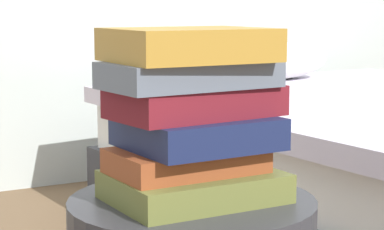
{
  "coord_description": "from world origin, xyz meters",
  "views": [
    {
      "loc": [
        -0.6,
        -1.07,
        0.77
      ],
      "look_at": [
        0.0,
        0.0,
        0.59
      ],
      "focal_mm": 69.76,
      "sensor_mm": 36.0,
      "label": 1
    }
  ],
  "objects_px": {
    "book_rust": "(187,161)",
    "book_slate": "(190,74)",
    "book_olive": "(193,186)",
    "book_ochre": "(189,45)",
    "book_maroon": "(195,102)",
    "book_navy": "(196,132)"
  },
  "relations": [
    {
      "from": "book_rust",
      "to": "book_slate",
      "type": "distance_m",
      "value": 0.14
    },
    {
      "from": "book_olive",
      "to": "book_slate",
      "type": "relative_size",
      "value": 0.98
    },
    {
      "from": "book_olive",
      "to": "book_ochre",
      "type": "height_order",
      "value": "book_ochre"
    },
    {
      "from": "book_maroon",
      "to": "book_olive",
      "type": "bearing_deg",
      "value": -141.89
    },
    {
      "from": "book_maroon",
      "to": "book_slate",
      "type": "relative_size",
      "value": 0.99
    },
    {
      "from": "book_slate",
      "to": "book_olive",
      "type": "bearing_deg",
      "value": 16.78
    },
    {
      "from": "book_navy",
      "to": "book_slate",
      "type": "xyz_separation_m",
      "value": [
        -0.02,
        -0.01,
        0.1
      ]
    },
    {
      "from": "book_maroon",
      "to": "book_slate",
      "type": "xyz_separation_m",
      "value": [
        -0.02,
        -0.01,
        0.05
      ]
    },
    {
      "from": "book_rust",
      "to": "book_maroon",
      "type": "height_order",
      "value": "book_maroon"
    },
    {
      "from": "book_olive",
      "to": "book_maroon",
      "type": "relative_size",
      "value": 0.99
    },
    {
      "from": "book_rust",
      "to": "book_slate",
      "type": "height_order",
      "value": "book_slate"
    },
    {
      "from": "book_slate",
      "to": "book_navy",
      "type": "bearing_deg",
      "value": 30.16
    },
    {
      "from": "book_rust",
      "to": "book_slate",
      "type": "relative_size",
      "value": 0.88
    },
    {
      "from": "book_olive",
      "to": "book_rust",
      "type": "relative_size",
      "value": 1.11
    },
    {
      "from": "book_olive",
      "to": "book_navy",
      "type": "xyz_separation_m",
      "value": [
        0.01,
        0.01,
        0.09
      ]
    },
    {
      "from": "book_olive",
      "to": "book_rust",
      "type": "distance_m",
      "value": 0.05
    },
    {
      "from": "book_rust",
      "to": "book_navy",
      "type": "xyz_separation_m",
      "value": [
        0.02,
        0.01,
        0.05
      ]
    },
    {
      "from": "book_navy",
      "to": "book_rust",
      "type": "bearing_deg",
      "value": -168.42
    },
    {
      "from": "book_rust",
      "to": "book_ochre",
      "type": "bearing_deg",
      "value": -85.96
    },
    {
      "from": "book_olive",
      "to": "book_ochre",
      "type": "relative_size",
      "value": 1.1
    },
    {
      "from": "book_slate",
      "to": "book_ochre",
      "type": "xyz_separation_m",
      "value": [
        -0.0,
        0.0,
        0.05
      ]
    },
    {
      "from": "book_ochre",
      "to": "book_maroon",
      "type": "bearing_deg",
      "value": 28.52
    }
  ]
}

